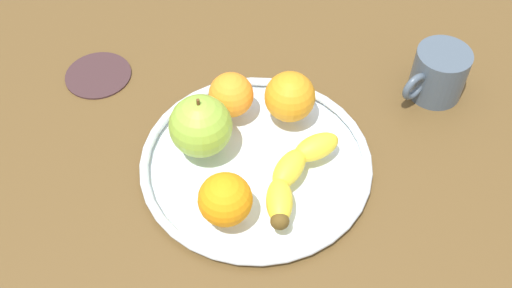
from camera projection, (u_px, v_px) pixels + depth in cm
name	position (u px, v px, depth cm)	size (l,w,h in cm)	color
ground_plane	(256.00, 175.00, 83.29)	(141.99, 141.99, 4.00)	brown
fruit_bowl	(256.00, 162.00, 81.02)	(30.71, 30.71, 1.80)	silver
banana	(295.00, 174.00, 76.72)	(15.72, 9.64, 3.29)	yellow
apple	(201.00, 126.00, 78.40)	(8.25, 8.25, 9.05)	#90BB39
orange_back_left	(231.00, 95.00, 83.26)	(6.21, 6.21, 6.21)	orange
orange_front_right	(290.00, 97.00, 82.52)	(6.96, 6.96, 6.96)	orange
orange_center	(225.00, 199.00, 72.32)	(6.59, 6.59, 6.59)	orange
ambient_mug	(438.00, 74.00, 87.35)	(11.14, 7.77, 7.61)	#465461
ambient_coaster	(98.00, 74.00, 92.24)	(9.90, 9.90, 0.60)	#3A2526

